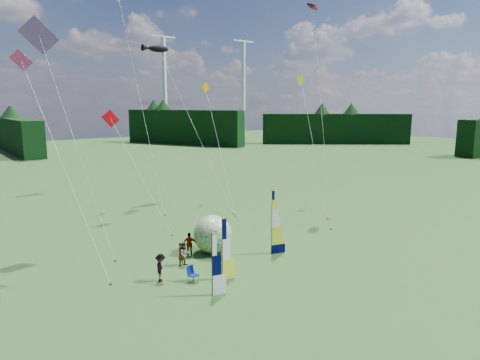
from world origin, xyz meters
TOP-DOWN VIEW (x-y plane):
  - ground at (0.00, 0.00)m, footprint 220.00×220.00m
  - treeline_ring at (0.00, 0.00)m, footprint 210.00×210.00m
  - turbine_left at (70.00, 95.00)m, footprint 8.00×1.20m
  - turbine_right at (45.00, 102.00)m, footprint 8.00×1.20m
  - feather_banner_main at (1.38, 3.49)m, footprint 1.22×0.44m
  - side_banner_left at (-3.93, 1.89)m, footprint 1.05×0.26m
  - side_banner_far at (-5.60, 0.49)m, footprint 1.02×0.34m
  - bol_inflatable at (-1.69, 6.30)m, footprint 2.79×2.79m
  - spectator_a at (-4.69, 5.48)m, footprint 0.66×0.54m
  - spectator_b at (-4.54, 5.34)m, footprint 0.78×0.43m
  - spectator_c at (-6.93, 4.03)m, footprint 0.90×1.14m
  - spectator_d at (-3.30, 6.77)m, footprint 1.01×0.87m
  - camp_chair at (-5.46, 2.74)m, footprint 0.71×0.71m
  - kite_whale at (5.35, 20.27)m, footprint 7.75×16.09m
  - kite_rainbow_delta at (-8.92, 12.25)m, footprint 9.84×12.81m
  - kite_parafoil at (10.90, 7.78)m, footprint 9.75×11.22m
  - small_kite_red at (-2.79, 15.81)m, footprint 4.43×11.66m
  - small_kite_orange at (6.71, 17.51)m, footprint 8.09×11.74m
  - small_kite_yellow at (13.25, 10.83)m, footprint 5.89×9.50m
  - small_kite_pink at (-10.70, 8.91)m, footprint 7.77×10.47m
  - small_kite_green at (0.55, 22.34)m, footprint 6.81×12.25m

SIDE VIEW (x-z plane):
  - ground at x=0.00m, z-range 0.00..0.00m
  - camp_chair at x=-5.46m, z-range 0.00..0.99m
  - spectator_a at x=-4.69m, z-range 0.00..1.54m
  - spectator_b at x=-4.54m, z-range 0.00..1.55m
  - spectator_d at x=-3.30m, z-range 0.00..1.64m
  - spectator_c at x=-6.93m, z-range 0.00..1.68m
  - bol_inflatable at x=-1.69m, z-range 0.00..2.70m
  - side_banner_far at x=-5.60m, z-range 0.00..3.48m
  - side_banner_left at x=-3.93m, z-range 0.00..3.81m
  - feather_banner_main at x=1.38m, z-range 0.00..4.55m
  - treeline_ring at x=0.00m, z-range 0.00..8.00m
  - small_kite_red at x=-2.79m, z-range 0.00..10.47m
  - small_kite_orange at x=6.71m, z-range 0.00..13.15m
  - small_kite_yellow at x=13.25m, z-range 0.00..13.90m
  - small_kite_pink at x=-10.70m, z-range 0.00..14.29m
  - kite_rainbow_delta at x=-8.92m, z-range 0.00..17.39m
  - kite_whale at x=5.35m, z-range 0.00..17.86m
  - kite_parafoil at x=10.90m, z-range 0.00..20.85m
  - small_kite_green at x=0.55m, z-range 0.00..22.69m
  - turbine_left at x=70.00m, z-range 0.00..30.00m
  - turbine_right at x=45.00m, z-range 0.00..30.00m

